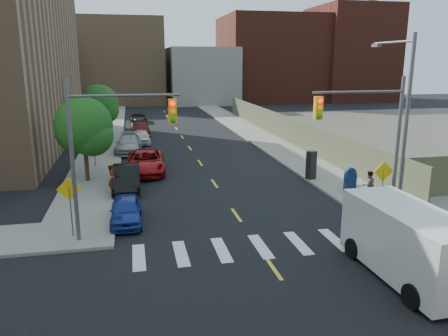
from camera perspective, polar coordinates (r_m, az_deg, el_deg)
name	(u,v)px	position (r m, az deg, el deg)	size (l,w,h in m)	color
ground	(292,295)	(15.52, 8.82, -16.02)	(160.00, 160.00, 0.00)	black
sidewalk_nw	(109,126)	(54.64, -14.78, 5.37)	(3.50, 73.00, 0.15)	gray
sidewalk_ne	(234,122)	(56.03, 1.33, 6.03)	(3.50, 73.00, 0.15)	gray
fence_north	(284,128)	(43.55, 7.81, 5.21)	(0.12, 44.00, 2.50)	brown
gravel_lot	(433,131)	(54.37, 25.67, 4.38)	(36.00, 42.00, 0.06)	#595447
bg_bldg_west	(29,71)	(84.28, -24.09, 11.52)	(14.00, 18.00, 12.00)	#592319
bg_bldg_midwest	(124,62)	(84.54, -12.97, 13.37)	(14.00, 16.00, 15.00)	#8C6B4C
bg_bldg_center	(201,75)	(83.59, -3.05, 11.98)	(12.00, 16.00, 10.00)	gray
bg_bldg_east	(269,59)	(88.74, 5.95, 13.97)	(18.00, 18.00, 16.00)	#592319
bg_bldg_fareast	(350,54)	(93.06, 16.08, 14.13)	(14.00, 16.00, 18.00)	#592319
smokestack	(370,28)	(95.18, 18.52, 16.96)	(1.80, 1.80, 28.00)	#8C6B4C
signal_nw	(109,139)	(18.83, -14.83, 3.72)	(4.59, 0.30, 7.00)	#59595E
signal_ne	(370,130)	(21.77, 18.56, 4.78)	(4.59, 0.30, 7.00)	#59595E
streetlight_ne	(402,112)	(23.61, 22.27, 6.82)	(0.25, 3.70, 9.00)	#59595E
warn_sign_nw	(70,196)	(20.06, -19.51, -3.46)	(1.06, 0.06, 2.83)	#59595E
warn_sign_ne	(383,177)	(23.30, 20.05, -1.16)	(1.06, 0.06, 2.83)	#59595E
warn_sign_midwest	(94,141)	(33.15, -16.65, 3.37)	(1.06, 0.06, 2.83)	#59595E
tree_west_near	(84,129)	(29.04, -17.83, 4.84)	(3.66, 3.64, 5.52)	#332114
tree_west_far	(99,106)	(43.88, -15.97, 7.81)	(3.66, 3.64, 5.52)	#332114
parked_car_blue	(126,210)	(21.76, -12.69, -5.43)	(1.49, 3.71, 1.27)	navy
parked_car_black	(127,178)	(27.14, -12.62, -1.30)	(1.60, 4.58, 1.51)	black
parked_car_red	(146,162)	(31.15, -10.19, 0.81)	(2.60, 5.64, 1.57)	#A11011
parked_car_silver	(128,144)	(38.33, -12.37, 3.08)	(2.08, 5.12, 1.49)	#96999D
parked_car_white	(142,137)	(42.23, -10.72, 4.03)	(1.57, 3.90, 1.33)	silver
parked_car_maroon	(140,129)	(46.43, -10.87, 4.97)	(1.54, 4.43, 1.46)	#3E0C0C
parked_car_grey	(138,118)	(56.97, -11.12, 6.45)	(2.03, 4.40, 1.22)	black
cargo_van	(405,240)	(17.32, 22.59, -8.64)	(2.50, 5.77, 2.62)	silver
mailbox	(350,180)	(26.63, 16.15, -1.54)	(0.65, 0.52, 1.49)	#0D2550
payphone	(311,165)	(29.00, 11.32, 0.39)	(0.55, 0.45, 1.85)	black
pedestrian_west	(112,179)	(26.14, -14.41, -1.44)	(0.62, 0.40, 1.69)	gray
pedestrian_east	(369,185)	(25.55, 18.36, -2.15)	(0.79, 0.61, 1.62)	gray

